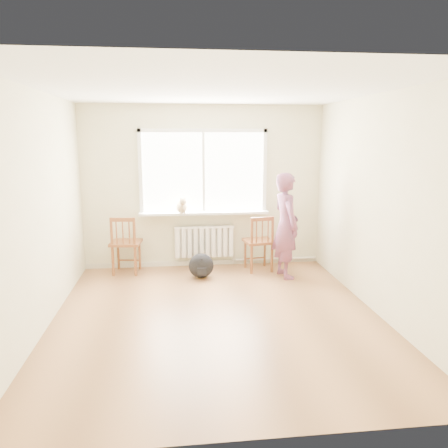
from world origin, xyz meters
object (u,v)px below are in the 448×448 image
object	(u,v)px
chair_left	(125,245)
backpack	(201,266)
chair_right	(260,243)
cat	(182,206)
person	(286,226)

from	to	relation	value
chair_left	backpack	world-z (taller)	chair_left
chair_left	chair_right	distance (m)	2.17
chair_right	chair_left	bearing A→B (deg)	-10.24
cat	backpack	xyz separation A→B (m)	(0.27, -0.51, -0.87)
person	backpack	bearing A→B (deg)	76.52
cat	backpack	size ratio (longest dim) A/B	1.08
person	backpack	size ratio (longest dim) A/B	4.20
chair_right	person	xyz separation A→B (m)	(0.34, -0.33, 0.36)
chair_left	chair_right	size ratio (longest dim) A/B	1.02
backpack	cat	bearing A→B (deg)	118.18
chair_left	backpack	size ratio (longest dim) A/B	2.42
person	cat	xyz separation A→B (m)	(-1.60, 0.59, 0.24)
chair_left	person	size ratio (longest dim) A/B	0.58
chair_right	person	distance (m)	0.60
chair_right	backpack	world-z (taller)	chair_right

